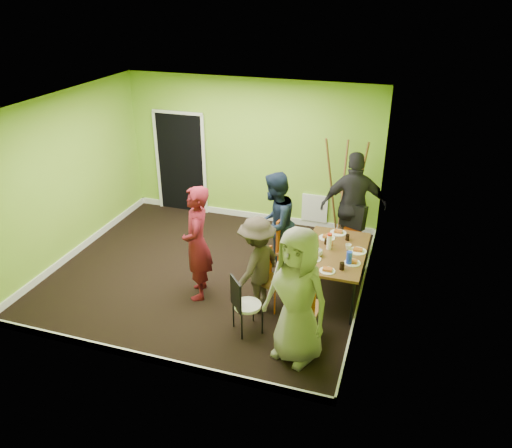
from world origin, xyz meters
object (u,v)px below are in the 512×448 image
at_px(dining_table, 335,254).
at_px(person_standing, 197,243).
at_px(chair_front_end, 302,304).
at_px(chair_bentwood, 243,302).
at_px(person_left_near, 257,265).
at_px(person_front_end, 297,296).
at_px(blue_bottle, 349,258).
at_px(chair_back_end, 351,222).
at_px(person_back_end, 354,206).
at_px(thermos, 329,242).
at_px(person_left_far, 274,225).
at_px(chair_left_far, 289,245).
at_px(orange_bottle, 331,243).
at_px(chair_left_near, 269,275).
at_px(easel, 344,190).

distance_m(dining_table, person_standing, 2.05).
height_order(chair_front_end, person_standing, person_standing).
relative_size(chair_bentwood, person_left_near, 0.59).
distance_m(person_standing, person_left_near, 0.96).
xyz_separation_m(chair_front_end, person_left_near, (-0.79, 0.52, 0.15)).
bearing_deg(person_front_end, dining_table, 103.83).
bearing_deg(blue_bottle, person_front_end, -110.21).
distance_m(chair_back_end, person_back_end, 0.28).
bearing_deg(person_standing, thermos, 90.41).
relative_size(chair_front_end, chair_bentwood, 1.21).
bearing_deg(person_left_far, chair_left_far, 84.37).
xyz_separation_m(dining_table, thermos, (-0.10, 0.04, 0.17)).
xyz_separation_m(blue_bottle, person_front_end, (-0.45, -1.24, 0.06)).
relative_size(dining_table, orange_bottle, 19.57).
bearing_deg(chair_back_end, dining_table, 107.81).
bearing_deg(dining_table, thermos, 158.07).
height_order(person_back_end, person_front_end, person_back_end).
bearing_deg(person_left_far, thermos, 81.74).
bearing_deg(orange_bottle, person_back_end, 81.37).
xyz_separation_m(blue_bottle, person_standing, (-2.19, -0.33, 0.04)).
distance_m(chair_left_far, person_standing, 1.51).
bearing_deg(chair_left_near, easel, -173.32).
relative_size(person_left_near, person_back_end, 0.77).
bearing_deg(person_left_near, person_left_far, -160.02).
relative_size(chair_left_near, person_front_end, 0.49).
relative_size(chair_left_far, person_left_far, 0.60).
distance_m(orange_bottle, person_standing, 2.02).
bearing_deg(person_standing, person_left_far, 117.39).
height_order(chair_left_near, easel, easel).
bearing_deg(thermos, person_back_end, 81.57).
bearing_deg(thermos, chair_front_end, -94.65).
relative_size(easel, person_standing, 1.08).
bearing_deg(easel, chair_bentwood, -104.16).
relative_size(blue_bottle, person_standing, 0.11).
relative_size(thermos, person_front_end, 0.12).
bearing_deg(chair_left_far, easel, 170.89).
height_order(chair_left_near, person_left_near, person_left_near).
height_order(easel, person_left_far, easel).
relative_size(dining_table, person_left_far, 0.86).
bearing_deg(blue_bottle, thermos, 134.68).
distance_m(chair_left_far, thermos, 0.76).
height_order(dining_table, person_left_near, person_left_near).
xyz_separation_m(dining_table, chair_left_far, (-0.77, 0.27, -0.11)).
bearing_deg(person_left_far, person_standing, -33.22).
xyz_separation_m(blue_bottle, person_left_far, (-1.28, 0.65, 0.02)).
height_order(dining_table, chair_back_end, chair_back_end).
relative_size(chair_left_far, chair_back_end, 1.01).
distance_m(chair_front_end, person_left_far, 1.81).
bearing_deg(easel, person_back_end, -68.05).
bearing_deg(easel, chair_back_end, -72.16).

